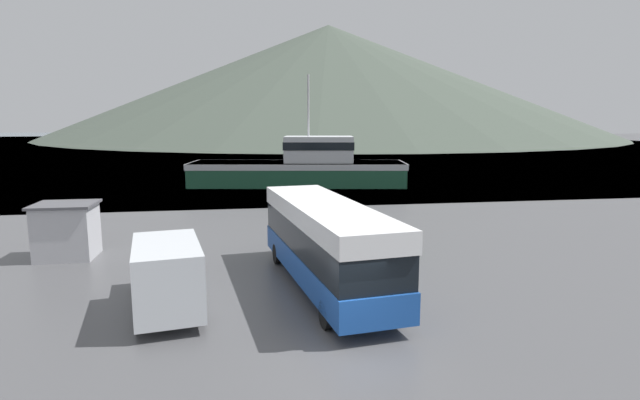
% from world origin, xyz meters
% --- Properties ---
extents(ground_plane, '(400.00, 400.00, 0.00)m').
position_xyz_m(ground_plane, '(0.00, 0.00, 0.00)').
color(ground_plane, '#4C4C4F').
extents(water_surface, '(240.00, 240.00, 0.00)m').
position_xyz_m(water_surface, '(0.00, 143.99, 0.00)').
color(water_surface, slate).
rests_on(water_surface, ground).
extents(hill_backdrop, '(203.74, 203.74, 41.87)m').
position_xyz_m(hill_backdrop, '(31.09, 180.61, 20.94)').
color(hill_backdrop, '#424C42').
rests_on(hill_backdrop, ground).
extents(tour_bus, '(3.96, 11.06, 3.34)m').
position_xyz_m(tour_bus, '(0.34, 5.86, 1.88)').
color(tour_bus, '#194799').
rests_on(tour_bus, ground).
extents(delivery_van, '(3.05, 6.04, 2.51)m').
position_xyz_m(delivery_van, '(-5.42, 4.30, 1.32)').
color(delivery_van, silver).
rests_on(delivery_van, ground).
extents(fishing_boat, '(21.98, 9.34, 10.89)m').
position_xyz_m(fishing_boat, '(3.23, 36.92, 1.83)').
color(fishing_boat, '#1E5138').
rests_on(fishing_boat, water_surface).
extents(storage_bin, '(1.51, 1.19, 1.11)m').
position_xyz_m(storage_bin, '(4.04, 9.92, 0.57)').
color(storage_bin, green).
rests_on(storage_bin, ground).
extents(dock_kiosk, '(2.77, 2.43, 2.63)m').
position_xyz_m(dock_kiosk, '(-11.09, 11.99, 1.33)').
color(dock_kiosk, '#B2B2B7').
rests_on(dock_kiosk, ground).
extents(small_boat, '(5.47, 3.83, 0.80)m').
position_xyz_m(small_boat, '(-0.96, 40.38, 0.40)').
color(small_boat, '#1E5138').
rests_on(small_boat, water_surface).
extents(mooring_bollard, '(0.32, 0.32, 0.79)m').
position_xyz_m(mooring_bollard, '(4.63, 22.66, 0.43)').
color(mooring_bollard, '#B29919').
rests_on(mooring_bollard, ground).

